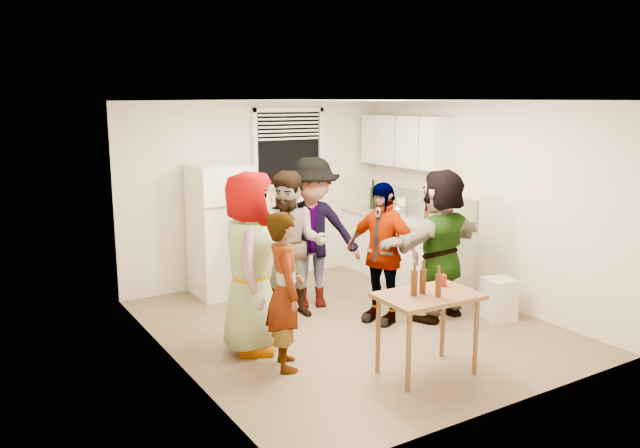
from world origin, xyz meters
TOP-DOWN VIEW (x-y plane):
  - room at (0.00, 0.00)m, footprint 4.00×4.50m
  - window at (0.45, 2.21)m, footprint 1.12×0.10m
  - refrigerator at (-0.75, 1.88)m, footprint 0.70×0.70m
  - counter_lower at (1.70, 1.15)m, footprint 0.60×2.20m
  - countertop at (1.70, 1.15)m, footprint 0.64×2.22m
  - backsplash at (1.99, 1.15)m, footprint 0.03×2.20m
  - upper_cabinets at (1.83, 1.35)m, footprint 0.34×1.60m
  - kettle at (1.65, 1.24)m, footprint 0.28×0.24m
  - paper_towel at (1.68, 1.20)m, footprint 0.12×0.12m
  - wine_bottle at (1.75, 1.96)m, footprint 0.08×0.08m
  - beer_bottle_counter at (1.60, 0.58)m, footprint 0.06×0.06m
  - blue_cup at (1.61, 0.58)m, footprint 0.08×0.08m
  - picture_frame at (1.92, 1.52)m, footprint 0.02×0.19m
  - trash_bin at (1.61, -0.71)m, footprint 0.40×0.40m
  - serving_table at (-0.11, -1.41)m, footprint 0.94×0.65m
  - beer_bottle_table at (-0.08, -1.51)m, footprint 0.06×0.06m
  - red_cup at (0.18, -1.28)m, footprint 0.08×0.08m
  - guest_grey at (-1.24, -0.04)m, footprint 2.03×1.69m
  - guest_stripe at (-1.15, -0.60)m, footprint 1.60×0.99m
  - guest_back_left at (-0.38, 0.65)m, footprint 1.72×1.86m
  - guest_back_right at (-0.00, 0.83)m, footprint 1.82×2.16m
  - guest_black at (0.39, -0.05)m, footprint 1.84×1.41m
  - guest_orange at (1.03, -0.32)m, footprint 1.88×1.98m

SIDE VIEW (x-z plane):
  - room at x=0.00m, z-range -1.25..1.25m
  - serving_table at x=-0.11m, z-range -0.38..0.38m
  - guest_grey at x=-1.24m, z-range -0.29..0.29m
  - guest_stripe at x=-1.15m, z-range -0.18..0.18m
  - guest_back_left at x=-0.38m, z-range -0.33..0.33m
  - guest_back_right at x=0.00m, z-range -0.34..0.34m
  - guest_black at x=0.39m, z-range -0.20..0.20m
  - guest_orange at x=1.03m, z-range -0.26..0.26m
  - trash_bin at x=1.61m, z-range 0.01..0.49m
  - counter_lower at x=1.70m, z-range 0.00..0.86m
  - beer_bottle_table at x=-0.08m, z-range 0.66..0.87m
  - red_cup at x=0.18m, z-range 0.71..0.82m
  - refrigerator at x=-0.75m, z-range 0.00..1.70m
  - countertop at x=1.70m, z-range 0.86..0.90m
  - kettle at x=1.65m, z-range 0.79..1.01m
  - paper_towel at x=1.68m, z-range 0.77..1.03m
  - wine_bottle at x=1.75m, z-range 0.74..1.06m
  - beer_bottle_counter at x=1.60m, z-range 0.79..1.01m
  - blue_cup at x=1.61m, z-range 0.84..0.96m
  - picture_frame at x=1.92m, z-range 0.90..1.05m
  - backsplash at x=1.99m, z-range 0.90..1.26m
  - window at x=0.45m, z-range 1.32..2.38m
  - upper_cabinets at x=1.83m, z-range 1.60..2.30m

